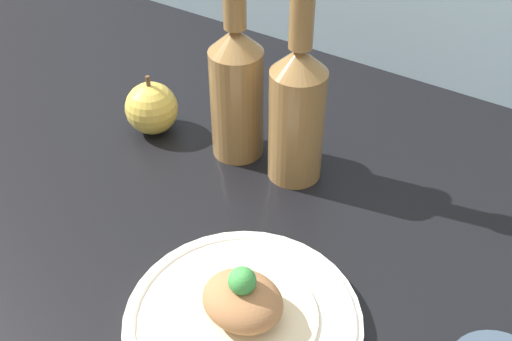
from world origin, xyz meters
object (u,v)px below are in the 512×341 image
Objects in this scene: plated_food at (243,303)px; cider_bottle_left at (237,87)px; cider_bottle_right at (298,108)px; apple at (152,108)px; plate at (243,320)px.

plated_food is 31.02cm from cider_bottle_left.
cider_bottle_right is at bearing 108.49° from plated_food.
apple is at bearing -172.99° from cider_bottle_right.
cider_bottle_right is (9.37, 0.00, 0.00)cm from cider_bottle_left.
cider_bottle_left is at bearing 125.56° from plated_food.
cider_bottle_right is (-8.24, 24.63, 9.53)cm from plate.
apple is at bearing 144.79° from plate.
cider_bottle_right is at bearing 108.49° from plate.
apple reaches higher than plate.
cider_bottle_right is 3.01× the size of apple.
cider_bottle_right reaches higher than plate.
apple is (-30.94, 21.84, 0.07)cm from plated_food.
cider_bottle_left and cider_bottle_right have the same top height.
cider_bottle_left reaches higher than apple.
plated_food is 0.56× the size of cider_bottle_right.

